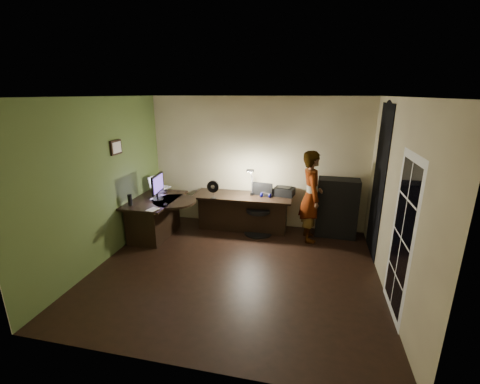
% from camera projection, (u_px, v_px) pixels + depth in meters
% --- Properties ---
extents(floor, '(4.50, 4.00, 0.01)m').
position_uv_depth(floor, '(235.00, 270.00, 5.21)').
color(floor, black).
rests_on(floor, ground).
extents(ceiling, '(4.50, 4.00, 0.01)m').
position_uv_depth(ceiling, '(234.00, 96.00, 4.41)').
color(ceiling, silver).
rests_on(ceiling, floor).
extents(wall_back, '(4.50, 0.01, 2.70)m').
position_uv_depth(wall_back, '(257.00, 163.00, 6.68)').
color(wall_back, '#BEB187').
rests_on(wall_back, floor).
extents(wall_front, '(4.50, 0.01, 2.70)m').
position_uv_depth(wall_front, '(183.00, 252.00, 2.94)').
color(wall_front, '#BEB187').
rests_on(wall_front, floor).
extents(wall_left, '(0.01, 4.00, 2.70)m').
position_uv_depth(wall_left, '(102.00, 182.00, 5.28)').
color(wall_left, '#BEB187').
rests_on(wall_left, floor).
extents(wall_right, '(0.01, 4.00, 2.70)m').
position_uv_depth(wall_right, '(396.00, 201.00, 4.34)').
color(wall_right, '#BEB187').
rests_on(wall_right, floor).
extents(green_wall_overlay, '(0.00, 4.00, 2.70)m').
position_uv_depth(green_wall_overlay, '(102.00, 182.00, 5.27)').
color(green_wall_overlay, '#4A602B').
rests_on(green_wall_overlay, floor).
extents(arched_doorway, '(0.01, 0.90, 2.60)m').
position_uv_depth(arched_doorway, '(379.00, 182.00, 5.43)').
color(arched_doorway, black).
rests_on(arched_doorway, floor).
extents(french_door, '(0.02, 0.92, 2.10)m').
position_uv_depth(french_door, '(402.00, 238.00, 3.92)').
color(french_door, white).
rests_on(french_door, floor).
extents(framed_picture, '(0.04, 0.30, 0.25)m').
position_uv_depth(framed_picture, '(116.00, 147.00, 5.54)').
color(framed_picture, black).
rests_on(framed_picture, wall_left).
extents(desk_left, '(0.85, 1.36, 0.78)m').
position_uv_depth(desk_left, '(156.00, 218.00, 6.35)').
color(desk_left, black).
rests_on(desk_left, floor).
extents(desk_right, '(2.01, 0.73, 0.75)m').
position_uv_depth(desk_right, '(243.00, 212.00, 6.66)').
color(desk_right, black).
rests_on(desk_right, floor).
extents(cabinet, '(0.80, 0.42, 1.17)m').
position_uv_depth(cabinet, '(337.00, 208.00, 6.31)').
color(cabinet, black).
rests_on(cabinet, floor).
extents(laptop_stand, '(0.26, 0.24, 0.09)m').
position_uv_depth(laptop_stand, '(162.00, 189.00, 6.66)').
color(laptop_stand, silver).
rests_on(laptop_stand, desk_left).
extents(laptop, '(0.41, 0.39, 0.23)m').
position_uv_depth(laptop, '(161.00, 182.00, 6.61)').
color(laptop, silver).
rests_on(laptop, laptop_stand).
extents(monitor, '(0.17, 0.55, 0.36)m').
position_uv_depth(monitor, '(157.00, 191.00, 6.10)').
color(monitor, black).
rests_on(monitor, desk_left).
extents(mouse, '(0.06, 0.09, 0.03)m').
position_uv_depth(mouse, '(152.00, 199.00, 6.12)').
color(mouse, silver).
rests_on(mouse, desk_left).
extents(phone, '(0.10, 0.14, 0.01)m').
position_uv_depth(phone, '(165.00, 204.00, 5.88)').
color(phone, black).
rests_on(phone, desk_left).
extents(pen, '(0.02, 0.14, 0.01)m').
position_uv_depth(pen, '(150.00, 197.00, 6.26)').
color(pen, black).
rests_on(pen, desk_left).
extents(speaker, '(0.10, 0.10, 0.20)m').
position_uv_depth(speaker, '(130.00, 200.00, 5.82)').
color(speaker, black).
rests_on(speaker, desk_left).
extents(notepad, '(0.19, 0.24, 0.01)m').
position_uv_depth(notepad, '(153.00, 209.00, 5.61)').
color(notepad, silver).
rests_on(notepad, desk_left).
extents(desk_fan, '(0.24, 0.14, 0.37)m').
position_uv_depth(desk_fan, '(213.00, 190.00, 6.30)').
color(desk_fan, black).
rests_on(desk_fan, desk_right).
extents(headphones, '(0.23, 0.15, 0.10)m').
position_uv_depth(headphones, '(266.00, 195.00, 6.41)').
color(headphones, '#080878').
rests_on(headphones, desk_right).
extents(printer, '(0.44, 0.37, 0.18)m').
position_uv_depth(printer, '(284.00, 191.00, 6.52)').
color(printer, black).
rests_on(printer, desk_right).
extents(desk_lamp, '(0.23, 0.31, 0.62)m').
position_uv_depth(desk_lamp, '(252.00, 181.00, 6.46)').
color(desk_lamp, black).
rests_on(desk_lamp, desk_right).
extents(office_chair, '(0.65, 0.65, 1.01)m').
position_uv_depth(office_chair, '(258.00, 210.00, 6.41)').
color(office_chair, black).
rests_on(office_chair, floor).
extents(person, '(0.53, 0.70, 1.75)m').
position_uv_depth(person, '(311.00, 196.00, 6.06)').
color(person, '#D8A88C').
rests_on(person, floor).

